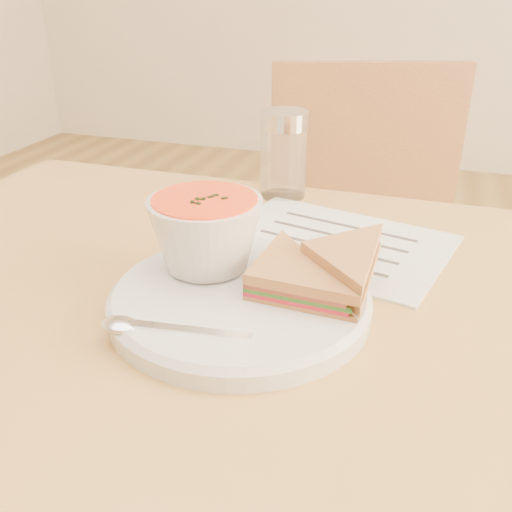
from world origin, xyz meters
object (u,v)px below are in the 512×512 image
at_px(plate, 240,301).
at_px(soup_bowl, 206,237).
at_px(chair_far, 368,304).
at_px(condiment_shaker, 283,155).

bearing_deg(plate, soup_bowl, 144.57).
bearing_deg(soup_bowl, plate, -35.43).
distance_m(plate, soup_bowl, 0.08).
xyz_separation_m(chair_far, plate, (-0.07, -0.56, 0.31)).
bearing_deg(plate, chair_far, 83.01).
xyz_separation_m(plate, condiment_shaker, (-0.05, 0.32, 0.05)).
distance_m(soup_bowl, condiment_shaker, 0.29).
relative_size(chair_far, soup_bowl, 7.70).
bearing_deg(condiment_shaker, chair_far, 63.79).
xyz_separation_m(chair_far, condiment_shaker, (-0.12, -0.24, 0.37)).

